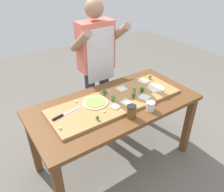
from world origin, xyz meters
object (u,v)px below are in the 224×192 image
object	(u,v)px
pizza_slice_far_left	(115,107)
cheese_crumble_d	(104,112)
pizza_whole_white_garlic	(156,88)
broccoli_floret_back_right	(113,98)
pizza_slice_far_right	(126,103)
pizza_slice_center	(145,97)
flour_cup	(150,107)
chefs_knife	(63,115)
broccoli_floret_center_right	(105,92)
pizza_slice_near_right	(144,81)
sauce_jar	(131,112)
cheese_crumble_e	(60,128)
cook_center	(97,61)
prep_table	(115,111)
cheese_crumble_a	(135,106)
broccoli_floret_front_right	(135,90)
broccoli_floret_center_left	(134,95)
broccoli_floret_back_left	(97,118)
cheese_crumble_b	(76,102)
pizza_slice_near_left	(122,89)
pizza_whole_pesto_green	(95,102)
broccoli_floret_front_left	(142,90)
broccoli_floret_front_mid	(150,77)
cheese_crumble_c	(109,91)

from	to	relation	value
pizza_slice_far_left	cheese_crumble_d	xyz separation A→B (m)	(-0.13, -0.01, 0.00)
pizza_whole_white_garlic	broccoli_floret_back_right	distance (m)	0.52
pizza_slice_far_right	pizza_slice_center	distance (m)	0.21
pizza_slice_center	flour_cup	bearing A→B (deg)	-113.35
chefs_knife	flour_cup	bearing A→B (deg)	-25.65
broccoli_floret_back_right	broccoli_floret_center_right	xyz separation A→B (m)	(-0.00, 0.14, -0.01)
chefs_knife	pizza_slice_near_right	bearing A→B (deg)	4.40
broccoli_floret_back_right	sauce_jar	size ratio (longest dim) A/B	0.56
cheese_crumble_d	cheese_crumble_e	world-z (taller)	cheese_crumble_e
pizza_slice_near_right	cook_center	xyz separation A→B (m)	(-0.35, 0.44, 0.18)
pizza_whole_white_garlic	broccoli_floret_back_right	world-z (taller)	broccoli_floret_back_right
prep_table	cheese_crumble_a	bearing A→B (deg)	-64.10
broccoli_floret_front_right	broccoli_floret_center_left	bearing A→B (deg)	-133.90
broccoli_floret_back_right	chefs_knife	bearing A→B (deg)	173.50
flour_cup	sauce_jar	size ratio (longest dim) A/B	0.74
pizza_slice_near_right	broccoli_floret_back_left	size ratio (longest dim) A/B	2.39
prep_table	cook_center	size ratio (longest dim) A/B	1.00
broccoli_floret_back_right	cheese_crumble_b	bearing A→B (deg)	149.30
pizza_slice_near_left	broccoli_floret_center_right	size ratio (longest dim) A/B	1.63
pizza_whole_white_garlic	cheese_crumble_a	world-z (taller)	same
pizza_whole_pesto_green	broccoli_floret_center_left	world-z (taller)	broccoli_floret_center_left
pizza_slice_near_right	cheese_crumble_b	bearing A→B (deg)	176.77
broccoli_floret_center_left	cheese_crumble_b	size ratio (longest dim) A/B	3.21
broccoli_floret_front_left	cook_center	xyz separation A→B (m)	(-0.18, 0.61, 0.15)
pizza_slice_near_left	flour_cup	distance (m)	0.43
broccoli_floret_center_left	pizza_slice_far_left	bearing A→B (deg)	-172.37
broccoli_floret_front_mid	cook_center	bearing A→B (deg)	136.20
flour_cup	pizza_slice_near_left	bearing A→B (deg)	92.61
broccoli_floret_center_right	cheese_crumble_b	xyz separation A→B (m)	(-0.30, 0.04, -0.03)
pizza_slice_center	broccoli_floret_front_right	world-z (taller)	broccoli_floret_front_right
cheese_crumble_c	cheese_crumble_d	size ratio (longest dim) A/B	1.22
broccoli_floret_back_left	cook_center	xyz separation A→B (m)	(0.45, 0.75, 0.16)
broccoli_floret_front_right	cheese_crumble_a	bearing A→B (deg)	-128.98
chefs_knife	flour_cup	size ratio (longest dim) A/B	3.32
cheese_crumble_c	cheese_crumble_d	world-z (taller)	cheese_crumble_c
cheese_crumble_a	cook_center	bearing A→B (deg)	86.04
chefs_knife	pizza_whole_white_garlic	size ratio (longest dim) A/B	1.58
chefs_knife	pizza_slice_far_left	xyz separation A→B (m)	(0.46, -0.16, 0.00)
cheese_crumble_a	broccoli_floret_back_right	bearing A→B (deg)	119.76
flour_cup	cheese_crumble_b	bearing A→B (deg)	138.19
cook_center	cheese_crumble_c	bearing A→B (deg)	-104.57
prep_table	pizza_whole_white_garlic	distance (m)	0.52
prep_table	cook_center	bearing A→B (deg)	75.90
pizza_slice_near_right	broccoli_floret_center_right	size ratio (longest dim) A/B	1.73
pizza_whole_white_garlic	flour_cup	world-z (taller)	flour_cup
broccoli_floret_front_left	pizza_slice_far_left	bearing A→B (deg)	-170.54
broccoli_floret_center_right	sauce_jar	world-z (taller)	sauce_jar
broccoli_floret_back_right	broccoli_floret_front_right	bearing A→B (deg)	4.01
sauce_jar	pizza_slice_near_left	bearing A→B (deg)	64.38
pizza_slice_near_left	broccoli_floret_center_left	size ratio (longest dim) A/B	1.80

